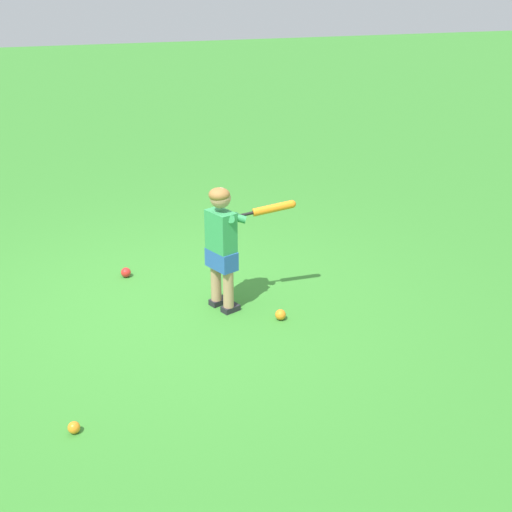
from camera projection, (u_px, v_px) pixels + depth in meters
The scene contains 5 objects.
ground_plane at pixel (174, 305), 6.09m from camera, with size 40.00×40.00×0.00m, color #38842D.
child_batter at pixel (225, 237), 5.79m from camera, with size 0.32×0.78×1.08m.
play_ball_midfield at pixel (126, 272), 6.60m from camera, with size 0.09×0.09×0.09m, color red.
play_ball_far_right at pixel (74, 428), 4.44m from camera, with size 0.08×0.08×0.08m, color orange.
play_ball_center_lawn at pixel (280, 315), 5.83m from camera, with size 0.09×0.09×0.09m, color orange.
Camera 1 is at (5.41, -0.90, 2.79)m, focal length 49.38 mm.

